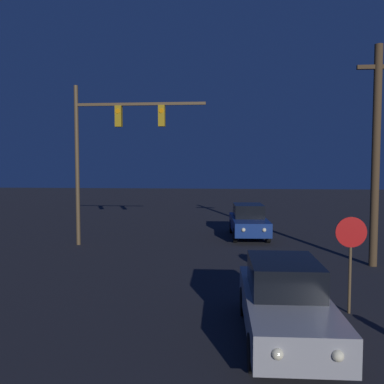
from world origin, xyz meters
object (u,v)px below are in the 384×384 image
Objects in this scene: car_far at (249,221)px; traffic_signal_mast at (108,139)px; stop_sign at (351,246)px; car_near at (285,301)px; utility_pole at (376,153)px.

traffic_signal_mast reaches higher than car_far.
traffic_signal_mast is (-6.18, -2.62, 3.84)m from car_far.
stop_sign reaches higher than car_far.
car_far is at bearing -90.28° from car_near.
utility_pole reaches higher than car_near.
car_near is 1.98× the size of stop_sign.
car_near is at bearing -136.36° from stop_sign.
utility_pole is at bearing -15.79° from traffic_signal_mast.
utility_pole is (4.10, -5.53, 3.16)m from car_far.
car_far is 0.67× the size of traffic_signal_mast.
stop_sign reaches higher than car_near.
car_far is 1.99× the size of stop_sign.
utility_pole is (2.14, 4.97, 2.32)m from stop_sign.
traffic_signal_mast is (-6.41, 9.53, 3.84)m from car_near.
car_far is 7.58m from utility_pole.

